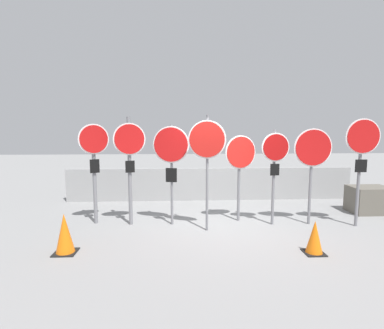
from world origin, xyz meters
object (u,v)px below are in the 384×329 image
(stop_sign_1, at_px, (130,154))
(stop_sign_6, at_px, (313,154))
(stop_sign_2, at_px, (171,152))
(storage_crate, at_px, (369,200))
(stop_sign_0, at_px, (94,156))
(traffic_cone_1, at_px, (315,237))
(stop_sign_3, at_px, (207,147))
(stop_sign_7, at_px, (362,148))
(stop_sign_4, at_px, (240,159))
(traffic_cone_0, at_px, (65,234))
(stop_sign_5, at_px, (275,158))

(stop_sign_1, bearing_deg, stop_sign_6, -19.27)
(stop_sign_2, xyz_separation_m, storage_crate, (5.32, 0.78, -1.37))
(stop_sign_0, relative_size, traffic_cone_1, 3.89)
(stop_sign_3, bearing_deg, stop_sign_7, 17.33)
(stop_sign_4, height_order, stop_sign_6, stop_sign_6)
(stop_sign_1, xyz_separation_m, stop_sign_6, (4.22, -0.19, -0.01))
(stop_sign_2, height_order, stop_sign_7, stop_sign_7)
(traffic_cone_0, bearing_deg, stop_sign_4, 25.68)
(stop_sign_6, bearing_deg, storage_crate, 25.68)
(stop_sign_6, distance_m, storage_crate, 2.61)
(traffic_cone_1, bearing_deg, stop_sign_3, 144.79)
(stop_sign_5, height_order, stop_sign_6, stop_sign_6)
(traffic_cone_0, relative_size, storage_crate, 0.73)
(stop_sign_1, distance_m, stop_sign_5, 3.35)
(stop_sign_7, distance_m, storage_crate, 2.11)
(storage_crate, bearing_deg, stop_sign_1, -173.35)
(stop_sign_0, bearing_deg, traffic_cone_0, -122.39)
(stop_sign_1, distance_m, stop_sign_3, 1.82)
(stop_sign_4, distance_m, traffic_cone_1, 2.51)
(stop_sign_3, height_order, stop_sign_5, stop_sign_3)
(stop_sign_3, xyz_separation_m, stop_sign_7, (3.52, 0.12, -0.06))
(stop_sign_4, xyz_separation_m, stop_sign_6, (1.61, -0.35, 0.14))
(stop_sign_0, xyz_separation_m, stop_sign_5, (4.19, -0.32, -0.04))
(stop_sign_3, height_order, traffic_cone_1, stop_sign_3)
(stop_sign_5, relative_size, traffic_cone_1, 3.69)
(stop_sign_0, bearing_deg, stop_sign_2, -34.54)
(stop_sign_7, distance_m, traffic_cone_0, 6.49)
(stop_sign_1, bearing_deg, traffic_cone_0, -138.40)
(stop_sign_3, height_order, stop_sign_7, stop_sign_3)
(stop_sign_3, xyz_separation_m, traffic_cone_0, (-2.69, -1.05, -1.51))
(stop_sign_0, xyz_separation_m, stop_sign_1, (0.85, -0.15, 0.05))
(stop_sign_1, xyz_separation_m, stop_sign_4, (2.61, 0.16, -0.15))
(stop_sign_0, distance_m, stop_sign_3, 2.67)
(storage_crate, bearing_deg, stop_sign_6, -155.91)
(stop_sign_4, bearing_deg, traffic_cone_0, -171.62)
(stop_sign_3, height_order, traffic_cone_0, stop_sign_3)
(stop_sign_3, relative_size, stop_sign_4, 1.21)
(stop_sign_6, xyz_separation_m, stop_sign_7, (1.03, -0.21, 0.15))
(traffic_cone_1, distance_m, storage_crate, 3.71)
(stop_sign_1, distance_m, storage_crate, 6.46)
(stop_sign_2, bearing_deg, stop_sign_1, -171.90)
(stop_sign_0, bearing_deg, stop_sign_5, -32.77)
(storage_crate, bearing_deg, stop_sign_0, -175.29)
(stop_sign_0, bearing_deg, stop_sign_7, -33.50)
(stop_sign_2, xyz_separation_m, stop_sign_4, (1.65, 0.20, -0.19))
(stop_sign_5, distance_m, traffic_cone_0, 4.68)
(traffic_cone_0, distance_m, storage_crate, 7.59)
(traffic_cone_1, relative_size, storage_crate, 0.60)
(stop_sign_3, bearing_deg, stop_sign_2, 164.53)
(stop_sign_1, relative_size, traffic_cone_1, 4.15)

